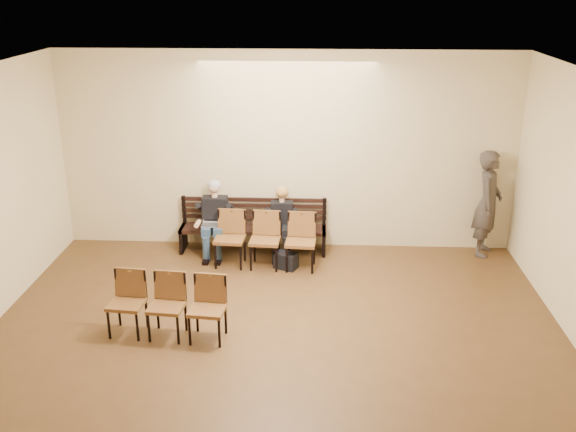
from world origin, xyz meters
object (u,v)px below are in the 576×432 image
at_px(bench, 253,239).
at_px(seated_woman, 282,226).
at_px(laptop, 212,226).
at_px(chair_row_back, 167,307).
at_px(chair_row_front, 265,241).
at_px(passerby, 489,196).
at_px(seated_man, 215,219).
at_px(bag, 286,260).
at_px(water_bottle, 290,230).

xyz_separation_m(bench, seated_woman, (0.52, -0.12, 0.32)).
distance_m(bench, laptop, 0.81).
relative_size(seated_woman, chair_row_back, 0.68).
bearing_deg(chair_row_front, bench, 116.30).
relative_size(bench, passerby, 1.20).
relative_size(seated_man, seated_woman, 1.19).
bearing_deg(passerby, chair_row_front, 121.72).
height_order(seated_man, chair_row_back, seated_man).
relative_size(laptop, chair_row_back, 0.22).
height_order(laptop, passerby, passerby).
relative_size(passerby, chair_row_front, 1.28).
distance_m(bench, passerby, 4.18).
bearing_deg(seated_man, bag, -23.97).
distance_m(bench, seated_woman, 0.62).
xyz_separation_m(seated_woman, laptop, (-1.20, -0.15, 0.03)).
distance_m(seated_woman, passerby, 3.62).
relative_size(passerby, chair_row_back, 1.36).
bearing_deg(bench, passerby, 1.40).
bearing_deg(chair_row_front, bag, -2.71).
bearing_deg(laptop, bag, -31.07).
height_order(seated_woman, chair_row_front, seated_woman).
xyz_separation_m(seated_man, bag, (1.28, -0.57, -0.51)).
bearing_deg(bag, seated_man, 156.03).
relative_size(seated_woman, bag, 2.95).
distance_m(laptop, chair_row_back, 2.70).
xyz_separation_m(bench, chair_row_back, (-0.87, -2.96, 0.22)).
relative_size(seated_woman, passerby, 0.50).
height_order(bag, chair_row_front, chair_row_front).
bearing_deg(seated_woman, seated_man, 180.00).
bearing_deg(seated_woman, chair_row_back, -116.06).
distance_m(seated_man, passerby, 4.77).
bearing_deg(chair_row_back, chair_row_front, 69.19).
xyz_separation_m(water_bottle, chair_row_back, (-1.55, -2.57, -0.13)).
bearing_deg(seated_man, laptop, -98.32).
bearing_deg(laptop, water_bottle, -18.10).
height_order(bag, chair_row_back, chair_row_back).
bearing_deg(chair_row_back, seated_man, 91.18).
xyz_separation_m(seated_woman, chair_row_back, (-1.39, -2.84, -0.10)).
bearing_deg(water_bottle, bag, -99.15).
height_order(laptop, chair_row_front, chair_row_front).
distance_m(seated_woman, chair_row_back, 3.16).
xyz_separation_m(laptop, chair_row_front, (0.95, -0.38, -0.11)).
bearing_deg(laptop, bench, 8.48).
relative_size(bench, water_bottle, 10.49).
distance_m(laptop, chair_row_front, 1.03).
bearing_deg(passerby, bag, 123.46).
bearing_deg(laptop, passerby, -8.84).
bearing_deg(water_bottle, chair_row_back, -120.98).
bearing_deg(chair_row_back, seated_woman, 69.41).
bearing_deg(bench, chair_row_back, -106.40).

